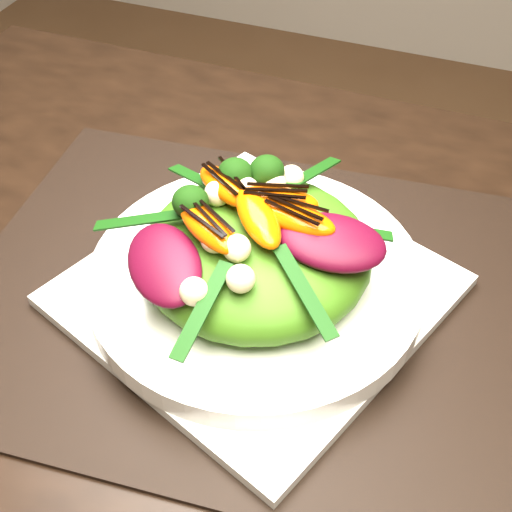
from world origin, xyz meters
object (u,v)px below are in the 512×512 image
(lettuce_mound, at_px, (256,252))
(plate_base, at_px, (256,290))
(placemat, at_px, (256,296))
(salad_bowl, at_px, (256,278))
(orange_segment, at_px, (251,193))

(lettuce_mound, bearing_deg, plate_base, 0.00)
(placemat, xyz_separation_m, plate_base, (0.00, 0.00, 0.01))
(salad_bowl, relative_size, orange_segment, 4.17)
(salad_bowl, bearing_deg, lettuce_mound, -90.00)
(orange_segment, bearing_deg, salad_bowl, -60.26)
(placemat, height_order, lettuce_mound, lettuce_mound)
(placemat, distance_m, lettuce_mound, 0.05)
(placemat, xyz_separation_m, orange_segment, (-0.01, 0.02, 0.09))
(plate_base, xyz_separation_m, orange_segment, (-0.01, 0.02, 0.08))
(plate_base, relative_size, lettuce_mound, 1.45)
(plate_base, bearing_deg, placemat, -90.00)
(salad_bowl, distance_m, lettuce_mound, 0.03)
(placemat, relative_size, plate_base, 1.86)
(placemat, bearing_deg, plate_base, 90.00)
(placemat, height_order, plate_base, plate_base)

